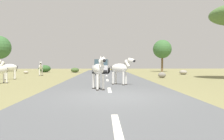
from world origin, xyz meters
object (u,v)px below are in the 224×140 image
(zebra_1, at_px, (0,70))
(zebra_3, at_px, (8,68))
(zebra_4, at_px, (121,68))
(car_0, at_px, (101,66))
(bush_2, at_px, (45,69))
(rock_1, at_px, (26,72))
(rock_2, at_px, (162,75))
(tree_0, at_px, (162,49))
(rock_0, at_px, (183,72))
(zebra_2, at_px, (41,67))
(zebra_0, at_px, (99,70))
(car_1, at_px, (102,67))
(bush_0, at_px, (75,70))

(zebra_1, distance_m, zebra_3, 3.77)
(zebra_4, relative_size, car_0, 0.36)
(bush_2, xyz_separation_m, rock_1, (-1.19, -4.29, -0.35))
(bush_2, distance_m, rock_1, 4.47)
(bush_2, distance_m, rock_2, 19.01)
(zebra_1, bearing_deg, bush_2, -60.81)
(bush_2, bearing_deg, rock_1, -105.43)
(zebra_4, bearing_deg, zebra_1, -63.49)
(tree_0, bearing_deg, zebra_3, -136.15)
(zebra_1, distance_m, rock_0, 19.14)
(zebra_2, bearing_deg, zebra_0, 101.13)
(car_1, height_order, rock_0, car_1)
(bush_0, relative_size, rock_1, 1.87)
(car_1, relative_size, rock_1, 7.41)
(zebra_0, bearing_deg, rock_2, -138.21)
(tree_0, distance_m, rock_1, 19.74)
(zebra_0, relative_size, zebra_3, 1.01)
(zebra_1, xyz_separation_m, car_0, (6.16, 20.41, -0.02))
(car_1, distance_m, rock_0, 10.00)
(rock_2, bearing_deg, bush_2, 136.20)
(zebra_0, height_order, bush_0, zebra_0)
(zebra_2, bearing_deg, rock_2, 146.11)
(tree_0, height_order, bush_0, tree_0)
(zebra_0, xyz_separation_m, bush_2, (-8.36, 22.08, -0.47))
(zebra_0, height_order, zebra_1, zebra_0)
(zebra_1, relative_size, bush_2, 0.84)
(rock_0, bearing_deg, car_1, 160.62)
(zebra_1, distance_m, zebra_2, 9.12)
(zebra_3, bearing_deg, car_0, -56.66)
(car_0, height_order, car_1, same)
(zebra_3, height_order, bush_2, zebra_3)
(car_1, xyz_separation_m, rock_0, (9.41, -3.31, -0.59))
(bush_0, relative_size, rock_0, 1.31)
(zebra_0, bearing_deg, zebra_3, -62.67)
(zebra_0, distance_m, rock_0, 17.50)
(car_1, bearing_deg, car_0, -84.62)
(zebra_2, distance_m, car_1, 8.12)
(car_1, height_order, rock_2, car_1)
(zebra_1, height_order, rock_2, zebra_1)
(zebra_2, height_order, rock_0, zebra_2)
(car_1, height_order, bush_2, car_1)
(tree_0, bearing_deg, rock_1, -163.65)
(car_0, relative_size, tree_0, 0.91)
(car_0, bearing_deg, bush_0, 44.23)
(zebra_0, xyz_separation_m, rock_0, (9.35, 14.78, -0.73))
(car_0, height_order, rock_1, car_0)
(zebra_4, bearing_deg, car_0, -138.92)
(zebra_2, relative_size, bush_2, 0.90)
(car_0, xyz_separation_m, rock_2, (5.53, -15.29, -0.59))
(bush_2, distance_m, rock_0, 19.16)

